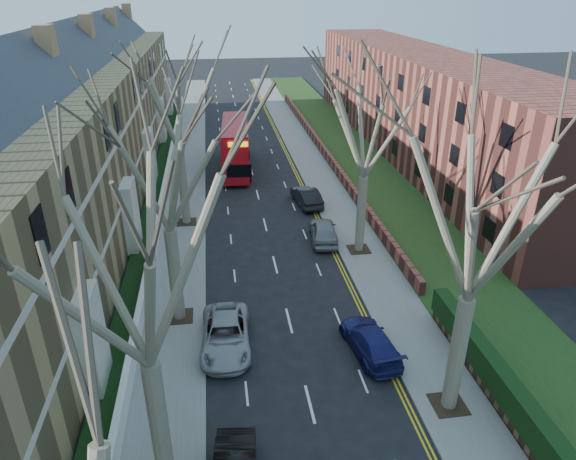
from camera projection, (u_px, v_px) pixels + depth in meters
name	position (u px, v px, depth m)	size (l,w,h in m)	color
pavement_left	(187.00, 174.00, 47.57)	(3.00, 102.00, 0.12)	slate
pavement_right	(314.00, 168.00, 49.13)	(3.00, 102.00, 0.12)	slate
terrace_left	(70.00, 144.00, 37.06)	(9.70, 78.00, 13.60)	#9A804E
flats_right	(419.00, 104.00, 52.05)	(13.97, 54.00, 10.00)	brown
front_wall_left	(162.00, 202.00, 39.98)	(0.30, 78.00, 1.00)	white
grass_verge_right	(360.00, 165.00, 49.68)	(6.00, 102.00, 0.06)	#1D3A15
tree_left_mid	(132.00, 244.00, 14.07)	(10.50, 10.50, 14.71)	#6D654E
tree_left_far	(161.00, 150.00, 23.12)	(10.15, 10.15, 14.22)	#6D654E
tree_left_dist	(174.00, 92.00, 33.67)	(10.50, 10.50, 14.71)	#6D654E
tree_right_mid	(486.00, 195.00, 17.34)	(10.50, 10.50, 14.71)	#6D654E
tree_right_far	(368.00, 112.00, 29.95)	(10.15, 10.15, 14.22)	#6D654E
double_decker_bus	(236.00, 148.00, 47.79)	(3.10, 10.51, 4.37)	#AB0C16
car_left_far	(226.00, 335.00, 24.75)	(2.33, 5.05, 1.40)	#98989D
car_right_near	(370.00, 341.00, 24.41)	(1.83, 4.49, 1.30)	navy
car_right_mid	(324.00, 231.00, 35.03)	(1.75, 4.34, 1.48)	gray
car_right_far	(307.00, 197.00, 40.74)	(1.52, 4.36, 1.44)	black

